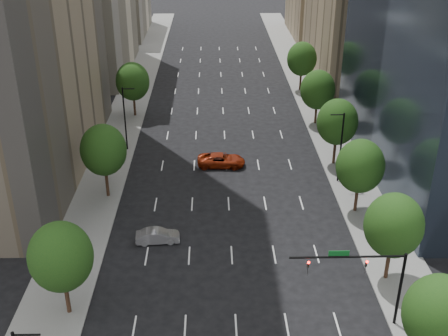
{
  "coord_description": "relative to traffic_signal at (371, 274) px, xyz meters",
  "views": [
    {
      "loc": [
        -1.78,
        -4.72,
        31.85
      ],
      "look_at": [
        -0.69,
        43.09,
        8.0
      ],
      "focal_mm": 44.46,
      "sensor_mm": 36.0,
      "label": 1
    }
  ],
  "objects": [
    {
      "name": "tree_right_0",
      "position": [
        3.47,
        -5.0,
        0.22
      ],
      "size": [
        5.2,
        5.2,
        8.39
      ],
      "color": "#382316",
      "rests_on": "ground"
    },
    {
      "name": "tree_right_3",
      "position": [
        3.47,
        30.0,
        0.72
      ],
      "size": [
        5.2,
        5.2,
        8.89
      ],
      "color": "#382316",
      "rests_on": "ground"
    },
    {
      "name": "tree_right_4",
      "position": [
        3.47,
        44.0,
        0.29
      ],
      "size": [
        5.2,
        5.2,
        8.46
      ],
      "color": "#382316",
      "rests_on": "ground"
    },
    {
      "name": "streetlight_rn",
      "position": [
        2.91,
        25.0,
        -0.33
      ],
      "size": [
        1.7,
        0.2,
        9.0
      ],
      "color": "black",
      "rests_on": "ground"
    },
    {
      "name": "car_silver",
      "position": [
        -17.93,
        12.42,
        -4.44
      ],
      "size": [
        4.54,
        1.9,
        1.46
      ],
      "primitive_type": "imported",
      "rotation": [
        0.0,
        0.0,
        1.65
      ],
      "color": "gray",
      "rests_on": "ground"
    },
    {
      "name": "sidewalk_right",
      "position": [
        4.97,
        30.0,
        -5.1
      ],
      "size": [
        6.0,
        200.0,
        0.15
      ],
      "primitive_type": "cube",
      "color": "slate",
      "rests_on": "ground"
    },
    {
      "name": "car_red_far",
      "position": [
        -11.19,
        29.74,
        -4.32
      ],
      "size": [
        6.23,
        3.06,
        1.7
      ],
      "primitive_type": "imported",
      "rotation": [
        0.0,
        0.0,
        1.53
      ],
      "color": "maroon",
      "rests_on": "ground"
    },
    {
      "name": "tree_left_1",
      "position": [
        -24.53,
        22.0,
        0.79
      ],
      "size": [
        5.2,
        5.2,
        8.97
      ],
      "color": "#382316",
      "rests_on": "ground"
    },
    {
      "name": "streetlight_ln",
      "position": [
        -23.96,
        35.0,
        -0.33
      ],
      "size": [
        1.7,
        0.2,
        9.0
      ],
      "color": "black",
      "rests_on": "ground"
    },
    {
      "name": "tree_left_0",
      "position": [
        -24.53,
        2.0,
        0.58
      ],
      "size": [
        5.2,
        5.2,
        8.75
      ],
      "color": "#382316",
      "rests_on": "ground"
    },
    {
      "name": "traffic_signal",
      "position": [
        0.0,
        0.0,
        0.0
      ],
      "size": [
        9.12,
        0.4,
        7.38
      ],
      "color": "black",
      "rests_on": "ground"
    },
    {
      "name": "filler_right",
      "position": [
        14.47,
        103.0,
        2.83
      ],
      "size": [
        14.0,
        26.0,
        16.0
      ],
      "primitive_type": "cube",
      "color": "#8C7759",
      "rests_on": "ground"
    },
    {
      "name": "tree_left_2",
      "position": [
        -24.53,
        48.0,
        0.5
      ],
      "size": [
        5.2,
        5.2,
        8.68
      ],
      "color": "#382316",
      "rests_on": "ground"
    },
    {
      "name": "tree_right_1",
      "position": [
        3.47,
        6.0,
        0.58
      ],
      "size": [
        5.2,
        5.2,
        8.75
      ],
      "color": "#382316",
      "rests_on": "ground"
    },
    {
      "name": "sidewalk_left",
      "position": [
        -26.03,
        30.0,
        -5.1
      ],
      "size": [
        6.0,
        200.0,
        0.15
      ],
      "primitive_type": "cube",
      "color": "slate",
      "rests_on": "ground"
    },
    {
      "name": "tree_right_5",
      "position": [
        3.47,
        60.0,
        0.58
      ],
      "size": [
        5.2,
        5.2,
        8.75
      ],
      "color": "#382316",
      "rests_on": "ground"
    },
    {
      "name": "tree_right_2",
      "position": [
        3.47,
        18.0,
        0.43
      ],
      "size": [
        5.2,
        5.2,
        8.61
      ],
      "color": "#382316",
      "rests_on": "ground"
    }
  ]
}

